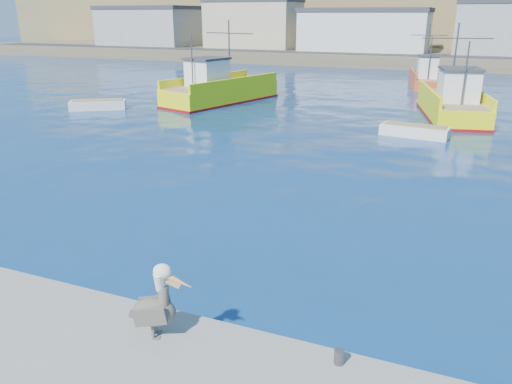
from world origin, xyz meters
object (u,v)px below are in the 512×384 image
trawler_yellow_a (219,90)px  skiff_left (98,106)px  skiff_mid (414,132)px  boat_orange (425,77)px  trawler_yellow_b (453,104)px  pelican (156,306)px

trawler_yellow_a → skiff_left: bearing=-138.7°
trawler_yellow_a → skiff_mid: 17.21m
skiff_left → boat_orange: bearing=45.2°
trawler_yellow_b → boat_orange: 15.69m
trawler_yellow_a → boat_orange: bearing=46.9°
trawler_yellow_a → skiff_mid: (15.96, -6.41, -0.74)m
skiff_mid → trawler_yellow_b: bearing=75.2°
pelican → skiff_left: bearing=131.3°
trawler_yellow_b → boat_orange: size_ratio=1.43×
trawler_yellow_a → pelican: 32.05m
skiff_mid → pelican: (-2.88, -22.85, 0.94)m
trawler_yellow_a → skiff_left: trawler_yellow_a is taller
boat_orange → trawler_yellow_a: bearing=-133.1°
trawler_yellow_a → boat_orange: size_ratio=1.58×
skiff_mid → boat_orange: bearing=93.2°
skiff_left → pelican: 30.64m
boat_orange → pelican: boat_orange is taller
boat_orange → skiff_mid: bearing=-86.8°
trawler_yellow_b → skiff_left: 25.73m
skiff_mid → pelican: pelican is taller
trawler_yellow_b → skiff_mid: (-1.78, -6.76, -0.69)m
trawler_yellow_b → boat_orange: trawler_yellow_b is taller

